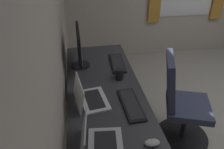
% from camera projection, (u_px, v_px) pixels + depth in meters
% --- Properties ---
extents(wall_back, '(5.02, 0.10, 2.60)m').
position_uv_depth(wall_back, '(47.00, 41.00, 1.51)').
color(wall_back, beige).
rests_on(wall_back, ground).
extents(desk, '(2.11, 0.67, 0.73)m').
position_uv_depth(desk, '(106.00, 103.00, 1.95)').
color(desk, '#38383D').
rests_on(desk, ground).
extents(drawer_pedestal, '(0.40, 0.51, 0.69)m').
position_uv_depth(drawer_pedestal, '(100.00, 106.00, 2.40)').
color(drawer_pedestal, '#38383D').
rests_on(drawer_pedestal, ground).
extents(monitor_primary, '(0.53, 0.20, 0.40)m').
position_uv_depth(monitor_primary, '(79.00, 45.00, 2.26)').
color(monitor_primary, black).
rests_on(monitor_primary, desk).
extents(laptop_leftmost, '(0.36, 0.30, 0.21)m').
position_uv_depth(laptop_leftmost, '(88.00, 97.00, 1.83)').
color(laptop_leftmost, white).
rests_on(laptop_leftmost, desk).
extents(laptop_left, '(0.36, 0.31, 0.23)m').
position_uv_depth(laptop_left, '(97.00, 143.00, 1.42)').
color(laptop_left, silver).
rests_on(laptop_left, desk).
extents(keyboard_main, '(0.43, 0.16, 0.02)m').
position_uv_depth(keyboard_main, '(117.00, 63.00, 2.41)').
color(keyboard_main, black).
rests_on(keyboard_main, desk).
extents(keyboard_spare, '(0.42, 0.16, 0.02)m').
position_uv_depth(keyboard_spare, '(131.00, 104.00, 1.81)').
color(keyboard_spare, black).
rests_on(keyboard_spare, desk).
extents(mouse_spare, '(0.06, 0.10, 0.03)m').
position_uv_depth(mouse_spare, '(152.00, 143.00, 1.47)').
color(mouse_spare, silver).
rests_on(mouse_spare, desk).
extents(coffee_mug, '(0.12, 0.08, 0.11)m').
position_uv_depth(coffee_mug, '(119.00, 74.00, 2.13)').
color(coffee_mug, black).
rests_on(coffee_mug, desk).
extents(office_chair, '(0.56, 0.60, 0.97)m').
position_uv_depth(office_chair, '(180.00, 106.00, 2.23)').
color(office_chair, '#383D56').
rests_on(office_chair, ground).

